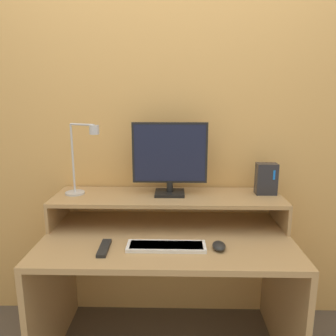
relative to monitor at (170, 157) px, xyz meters
name	(u,v)px	position (x,y,z in m)	size (l,w,h in m)	color
wall_back	(169,128)	(-0.01, 0.19, 0.15)	(6.00, 0.05, 2.50)	#E5AD60
desk	(167,268)	(-0.01, -0.20, -0.59)	(1.32, 0.72, 0.71)	tan
monitor_shelf	(168,199)	(-0.01, -0.02, -0.25)	(1.32, 0.36, 0.17)	tan
monitor	(170,157)	(0.00, 0.00, 0.00)	(0.43, 0.15, 0.42)	black
desk_lamp	(82,160)	(-0.50, -0.03, -0.01)	(0.23, 0.15, 0.42)	silver
router_dock	(266,179)	(0.56, 0.02, -0.13)	(0.12, 0.08, 0.18)	#28282D
keyboard	(166,246)	(-0.01, -0.35, -0.38)	(0.39, 0.12, 0.02)	white
mouse	(219,246)	(0.25, -0.36, -0.38)	(0.06, 0.10, 0.03)	black
remote_control	(104,248)	(-0.31, -0.37, -0.38)	(0.05, 0.18, 0.02)	black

